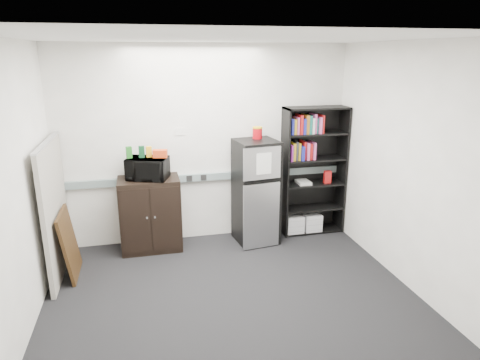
{
  "coord_description": "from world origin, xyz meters",
  "views": [
    {
      "loc": [
        -0.86,
        -3.99,
        2.57
      ],
      "look_at": [
        0.29,
        0.9,
        1.07
      ],
      "focal_mm": 32.0,
      "sensor_mm": 36.0,
      "label": 1
    }
  ],
  "objects_px": {
    "cabinet": "(151,214)",
    "bookshelf": "(312,168)",
    "cubicle_partition": "(55,209)",
    "microwave": "(148,168)",
    "refrigerator": "(256,192)"
  },
  "relations": [
    {
      "from": "cabinet",
      "to": "bookshelf",
      "type": "bearing_deg",
      "value": 1.62
    },
    {
      "from": "cubicle_partition",
      "to": "cabinet",
      "type": "distance_m",
      "value": 1.21
    },
    {
      "from": "cabinet",
      "to": "microwave",
      "type": "height_order",
      "value": "microwave"
    },
    {
      "from": "cubicle_partition",
      "to": "refrigerator",
      "type": "bearing_deg",
      "value": 7.65
    },
    {
      "from": "microwave",
      "to": "refrigerator",
      "type": "distance_m",
      "value": 1.5
    },
    {
      "from": "cubicle_partition",
      "to": "refrigerator",
      "type": "height_order",
      "value": "cubicle_partition"
    },
    {
      "from": "bookshelf",
      "to": "refrigerator",
      "type": "bearing_deg",
      "value": -170.49
    },
    {
      "from": "cubicle_partition",
      "to": "cabinet",
      "type": "xyz_separation_m",
      "value": [
        1.09,
        0.42,
        -0.32
      ]
    },
    {
      "from": "cubicle_partition",
      "to": "refrigerator",
      "type": "relative_size",
      "value": 1.12
    },
    {
      "from": "microwave",
      "to": "cabinet",
      "type": "bearing_deg",
      "value": 109.18
    },
    {
      "from": "bookshelf",
      "to": "microwave",
      "type": "height_order",
      "value": "bookshelf"
    },
    {
      "from": "cabinet",
      "to": "microwave",
      "type": "xyz_separation_m",
      "value": [
        0.0,
        -0.02,
        0.64
      ]
    },
    {
      "from": "cubicle_partition",
      "to": "microwave",
      "type": "xyz_separation_m",
      "value": [
        1.09,
        0.4,
        0.32
      ]
    },
    {
      "from": "microwave",
      "to": "refrigerator",
      "type": "relative_size",
      "value": 0.35
    },
    {
      "from": "cabinet",
      "to": "refrigerator",
      "type": "bearing_deg",
      "value": -3.17
    }
  ]
}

